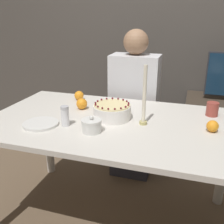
# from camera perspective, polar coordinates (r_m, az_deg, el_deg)

# --- Properties ---
(ground_plane) EXTENTS (12.00, 12.00, 0.00)m
(ground_plane) POSITION_cam_1_polar(r_m,az_deg,el_deg) (2.04, 0.20, -21.89)
(ground_plane) COLOR brown
(wall_behind) EXTENTS (8.00, 0.05, 2.60)m
(wall_behind) POSITION_cam_1_polar(r_m,az_deg,el_deg) (2.87, 9.01, 18.79)
(wall_behind) COLOR #4C4742
(wall_behind) RESTS_ON ground_plane
(dining_table) EXTENTS (1.58, 0.92, 0.75)m
(dining_table) POSITION_cam_1_polar(r_m,az_deg,el_deg) (1.67, 0.23, -5.28)
(dining_table) COLOR beige
(dining_table) RESTS_ON ground_plane
(cake) EXTENTS (0.24, 0.24, 0.11)m
(cake) POSITION_cam_1_polar(r_m,az_deg,el_deg) (1.64, 0.00, 0.13)
(cake) COLOR white
(cake) RESTS_ON dining_table
(sugar_bowl) EXTENTS (0.11, 0.11, 0.10)m
(sugar_bowl) POSITION_cam_1_polar(r_m,az_deg,el_deg) (1.46, -4.47, -2.95)
(sugar_bowl) COLOR silver
(sugar_bowl) RESTS_ON dining_table
(sugar_shaker) EXTENTS (0.05, 0.05, 0.12)m
(sugar_shaker) POSITION_cam_1_polar(r_m,az_deg,el_deg) (1.55, -10.18, -0.85)
(sugar_shaker) COLOR white
(sugar_shaker) RESTS_ON dining_table
(plate_stack) EXTENTS (0.21, 0.21, 0.02)m
(plate_stack) POSITION_cam_1_polar(r_m,az_deg,el_deg) (1.61, -15.25, -2.50)
(plate_stack) COLOR silver
(plate_stack) RESTS_ON dining_table
(candle) EXTENTS (0.05, 0.05, 0.36)m
(candle) POSITION_cam_1_polar(r_m,az_deg,el_deg) (1.54, 7.05, 2.60)
(candle) COLOR tan
(candle) RESTS_ON dining_table
(cup) EXTENTS (0.08, 0.08, 0.09)m
(cup) POSITION_cam_1_polar(r_m,az_deg,el_deg) (1.81, 21.00, 0.60)
(cup) COLOR #993D33
(cup) RESTS_ON dining_table
(orange_fruit_0) EXTENTS (0.07, 0.07, 0.07)m
(orange_fruit_0) POSITION_cam_1_polar(r_m,az_deg,el_deg) (2.02, -7.19, 3.58)
(orange_fruit_0) COLOR orange
(orange_fruit_0) RESTS_ON dining_table
(orange_fruit_1) EXTENTS (0.08, 0.08, 0.08)m
(orange_fruit_1) POSITION_cam_1_polar(r_m,az_deg,el_deg) (1.83, -6.60, 1.80)
(orange_fruit_1) COLOR orange
(orange_fruit_1) RESTS_ON dining_table
(orange_fruit_2) EXTENTS (0.07, 0.07, 0.07)m
(orange_fruit_2) POSITION_cam_1_polar(r_m,az_deg,el_deg) (1.57, 21.03, -2.89)
(orange_fruit_2) COLOR orange
(orange_fruit_2) RESTS_ON dining_table
(person_man_blue_shirt) EXTENTS (0.40, 0.34, 1.27)m
(person_man_blue_shirt) POSITION_cam_1_polar(r_m,az_deg,el_deg) (2.30, 4.76, -0.45)
(person_man_blue_shirt) COLOR #2D2D38
(person_man_blue_shirt) RESTS_ON ground_plane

